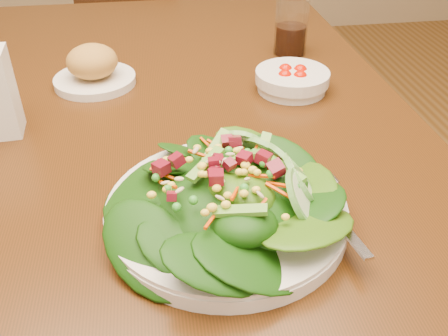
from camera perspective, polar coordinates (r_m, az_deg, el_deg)
The scene contains 6 objects.
dining_table at distance 0.93m, azimuth -7.01°, elevation 0.23°, with size 0.90×1.40×0.75m.
chair_far at distance 1.94m, azimuth -9.18°, elevation 11.79°, with size 0.48×0.48×0.80m.
salad_plate at distance 0.63m, azimuth 1.23°, elevation -3.44°, with size 0.31×0.31×0.09m.
bread_plate at distance 1.01m, azimuth -14.72°, elevation 10.93°, with size 0.16×0.16×0.08m.
tomato_bowl at distance 0.96m, azimuth 7.78°, elevation 9.94°, with size 0.14×0.14×0.05m.
drinking_glass at distance 1.12m, azimuth 7.67°, elevation 15.40°, with size 0.07×0.07×0.12m.
Camera 1 is at (-0.00, -0.77, 1.17)m, focal length 40.00 mm.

